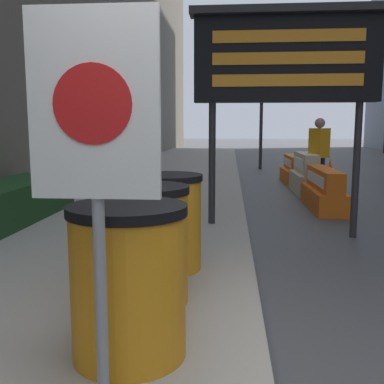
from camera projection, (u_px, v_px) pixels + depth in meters
name	position (u px, v px, depth m)	size (l,w,h in m)	color
barrel_drum_foreground	(129.00, 281.00, 2.71)	(0.72, 0.72, 0.94)	orange
barrel_drum_middle	(145.00, 244.00, 3.56)	(0.72, 0.72, 0.94)	orange
barrel_drum_back	(166.00, 222.00, 4.41)	(0.72, 0.72, 0.94)	orange
warning_sign	(95.00, 137.00, 2.06)	(0.61, 0.08, 1.92)	gray
message_board	(286.00, 60.00, 6.13)	(2.64, 0.36, 3.15)	#28282B
jersey_barrier_orange_far	(324.00, 191.00, 8.61)	(0.55, 2.02, 0.77)	orange
jersey_barrier_cream	(305.00, 175.00, 10.72)	(0.54, 1.79, 0.95)	beige
jersey_barrier_orange_near	(294.00, 171.00, 12.74)	(0.58, 1.86, 0.77)	orange
traffic_cone_near	(322.00, 174.00, 11.90)	(0.38, 0.38, 0.68)	black
traffic_cone_mid	(330.00, 172.00, 12.02)	(0.41, 0.41, 0.73)	black
traffic_light_near_curb	(262.00, 99.00, 16.34)	(0.28, 0.44, 3.53)	#2D2D30
pedestrian_passerby	(319.00, 149.00, 10.48)	(0.44, 0.54, 1.77)	#23283D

